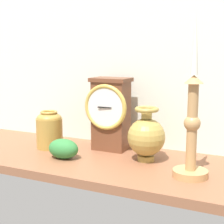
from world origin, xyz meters
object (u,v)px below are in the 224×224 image
(mantel_clock, at_px, (110,113))
(candlestick_tall_left, at_px, (192,127))
(brass_vase_jar, at_px, (49,129))
(brass_vase_bulbous, at_px, (146,136))

(mantel_clock, xyz_separation_m, candlestick_tall_left, (0.29, -0.14, 0.01))
(candlestick_tall_left, height_order, brass_vase_jar, candlestick_tall_left)
(brass_vase_jar, bearing_deg, candlestick_tall_left, -8.60)
(brass_vase_bulbous, xyz_separation_m, brass_vase_jar, (-0.33, -0.00, -0.01))
(brass_vase_bulbous, distance_m, brass_vase_jar, 0.33)
(brass_vase_bulbous, height_order, brass_vase_jar, brass_vase_bulbous)
(brass_vase_jar, bearing_deg, brass_vase_bulbous, 0.66)
(mantel_clock, bearing_deg, candlestick_tall_left, -25.30)
(candlestick_tall_left, bearing_deg, brass_vase_bulbous, 152.50)
(mantel_clock, bearing_deg, brass_vase_bulbous, -22.99)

